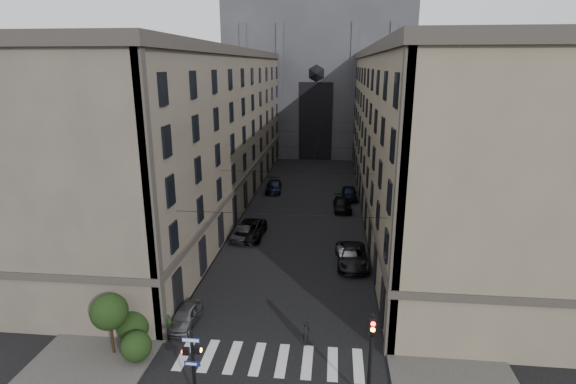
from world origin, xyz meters
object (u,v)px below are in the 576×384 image
(car_right_far, at_px, (349,193))
(car_right_midfar, at_px, (342,205))
(traffic_light_right, at_px, (371,349))
(car_right_midnear, at_px, (352,256))
(car_left_midnear, at_px, (244,233))
(pedestrian, at_px, (306,333))
(pedestrian_signal_left, at_px, (193,359))
(car_right_near, at_px, (347,257))
(car_left_near, at_px, (186,316))
(car_left_midfar, at_px, (250,230))
(gothic_tower, at_px, (319,60))
(car_left_far, at_px, (274,186))

(car_right_far, bearing_deg, car_right_midfar, -102.94)
(traffic_light_right, bearing_deg, car_right_midnear, 90.97)
(car_left_midnear, relative_size, pedestrian, 2.63)
(car_right_midnear, bearing_deg, car_right_midfar, 89.71)
(car_left_midnear, relative_size, car_right_midfar, 0.84)
(pedestrian_signal_left, relative_size, car_left_midnear, 0.94)
(car_right_near, relative_size, car_right_midnear, 0.75)
(pedestrian_signal_left, xyz_separation_m, traffic_light_right, (9.11, 0.42, 0.97))
(pedestrian_signal_left, relative_size, car_left_near, 1.04)
(car_left_midfar, distance_m, car_right_midnear, 11.51)
(gothic_tower, height_order, pedestrian, gothic_tower)
(car_right_near, xyz_separation_m, car_right_far, (0.76, 20.32, 0.09))
(car_left_near, distance_m, car_right_midfar, 28.20)
(car_right_far, relative_size, pedestrian, 2.92)
(car_right_midfar, xyz_separation_m, pedestrian, (-2.58, -27.40, 0.08))
(car_right_midnear, bearing_deg, pedestrian_signal_left, -119.76)
(pedestrian_signal_left, xyz_separation_m, car_right_far, (9.16, 37.62, -1.51))
(car_left_near, xyz_separation_m, car_left_midfar, (1.42, 16.27, 0.14))
(pedestrian_signal_left, xyz_separation_m, car_right_midnear, (8.83, 17.36, -1.51))
(car_right_near, height_order, car_right_midfar, car_right_midfar)
(traffic_light_right, height_order, car_right_midnear, traffic_light_right)
(car_right_far, distance_m, pedestrian, 32.56)
(car_left_midfar, relative_size, car_right_midfar, 1.12)
(pedestrian, bearing_deg, car_right_midfar, 18.77)
(car_right_midfar, distance_m, pedestrian, 27.52)
(pedestrian, bearing_deg, car_right_far, 17.83)
(car_right_near, bearing_deg, car_right_midnear, 1.60)
(car_right_near, xyz_separation_m, car_right_midnear, (0.43, 0.06, 0.09))
(gothic_tower, distance_m, car_right_near, 58.90)
(pedestrian_signal_left, bearing_deg, car_left_midnear, 94.69)
(car_right_midfar, bearing_deg, car_left_midfar, -136.64)
(gothic_tower, distance_m, car_left_near, 69.28)
(gothic_tower, distance_m, car_right_midfar, 44.47)
(car_left_far, relative_size, car_right_far, 1.09)
(car_left_midnear, height_order, car_right_near, car_right_near)
(pedestrian_signal_left, distance_m, car_right_midfar, 33.70)
(car_right_near, bearing_deg, car_left_midnear, 147.43)
(car_left_midfar, xyz_separation_m, car_right_midfar, (9.42, 9.76, -0.06))
(car_left_far, xyz_separation_m, car_right_far, (10.35, -2.52, 0.06))
(car_right_near, xyz_separation_m, pedestrian, (-2.82, -12.04, 0.10))
(car_right_near, bearing_deg, gothic_tower, 88.20)
(pedestrian_signal_left, height_order, pedestrian, pedestrian_signal_left)
(car_left_midnear, xyz_separation_m, car_left_midfar, (0.56, 0.66, 0.09))
(car_left_near, bearing_deg, car_left_far, 88.64)
(traffic_light_right, distance_m, car_right_far, 37.28)
(pedestrian_signal_left, distance_m, pedestrian, 7.81)
(car_left_near, xyz_separation_m, car_right_far, (11.84, 31.00, 0.16))
(car_left_near, distance_m, car_right_far, 33.18)
(car_right_far, bearing_deg, car_left_near, -112.42)
(traffic_light_right, relative_size, car_left_midnear, 1.22)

